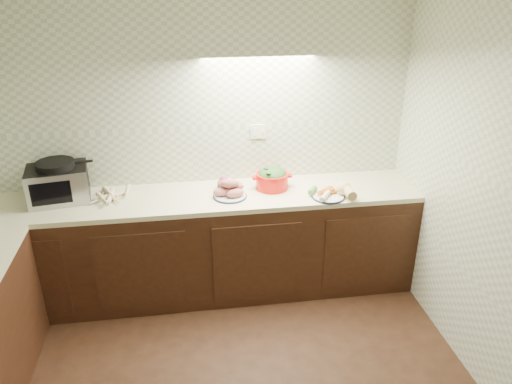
{
  "coord_description": "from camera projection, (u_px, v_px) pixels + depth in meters",
  "views": [
    {
      "loc": [
        -0.06,
        -2.12,
        2.6
      ],
      "look_at": [
        0.45,
        1.25,
        1.02
      ],
      "focal_mm": 35.0,
      "sensor_mm": 36.0,
      "label": 1
    }
  ],
  "objects": [
    {
      "name": "parsnip_pile",
      "position": [
        119.0,
        195.0,
        3.92
      ],
      "size": [
        0.31,
        0.36,
        0.07
      ],
      "color": "beige",
      "rests_on": "counter"
    },
    {
      "name": "veg_plate",
      "position": [
        335.0,
        192.0,
        3.95
      ],
      "size": [
        0.36,
        0.27,
        0.12
      ],
      "rotation": [
        0.0,
        0.0,
        -0.15
      ],
      "color": "#161F3B",
      "rests_on": "counter"
    },
    {
      "name": "counter",
      "position": [
        102.0,
        315.0,
        3.34
      ],
      "size": [
        3.6,
        3.6,
        0.9
      ],
      "color": "black",
      "rests_on": "ground"
    },
    {
      "name": "dutch_oven",
      "position": [
        272.0,
        178.0,
        4.08
      ],
      "size": [
        0.33,
        0.27,
        0.18
      ],
      "rotation": [
        0.0,
        0.0,
        0.02
      ],
      "color": "red",
      "rests_on": "counter"
    },
    {
      "name": "sweet_potato_plate",
      "position": [
        230.0,
        190.0,
        3.94
      ],
      "size": [
        0.28,
        0.27,
        0.16
      ],
      "rotation": [
        0.0,
        0.0,
        -0.28
      ],
      "color": "#161F3B",
      "rests_on": "counter"
    },
    {
      "name": "onion_bowl",
      "position": [
        226.0,
        184.0,
        4.1
      ],
      "size": [
        0.14,
        0.14,
        0.11
      ],
      "color": "black",
      "rests_on": "counter"
    },
    {
      "name": "room",
      "position": [
        200.0,
        191.0,
        2.32
      ],
      "size": [
        3.6,
        3.6,
        2.6
      ],
      "color": "black",
      "rests_on": "ground"
    },
    {
      "name": "toaster_oven",
      "position": [
        58.0,
        182.0,
        3.86
      ],
      "size": [
        0.49,
        0.41,
        0.32
      ],
      "rotation": [
        0.0,
        0.0,
        0.15
      ],
      "color": "black",
      "rests_on": "counter"
    }
  ]
}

